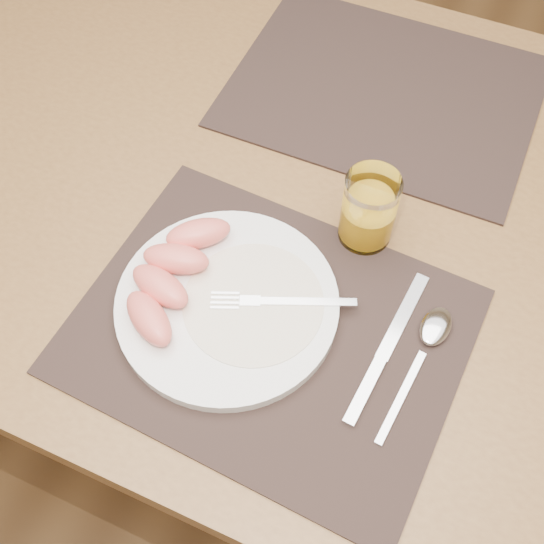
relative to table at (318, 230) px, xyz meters
The scene contains 11 objects.
ground 0.67m from the table, ahead, with size 5.00×5.00×0.00m, color brown.
table is the anchor object (origin of this frame).
placemat_near 0.24m from the table, 84.86° to the right, with size 0.45×0.35×0.00m, color black.
placemat_far 0.24m from the table, 86.49° to the left, with size 0.45×0.35×0.00m, color black.
plate 0.24m from the table, 100.42° to the right, with size 0.27×0.27×0.02m, color white.
plate_dressing 0.23m from the table, 92.56° to the right, with size 0.17×0.17×0.00m.
fork 0.22m from the table, 87.24° to the right, with size 0.17×0.08×0.00m.
knife 0.27m from the table, 52.67° to the right, with size 0.03×0.22×0.01m.
spoon 0.27m from the table, 37.65° to the right, with size 0.04×0.19×0.01m.
juice_glass 0.16m from the table, 28.60° to the right, with size 0.07×0.07×0.10m.
grapefruit_wedges 0.27m from the table, 117.66° to the right, with size 0.10×0.21×0.03m.
Camera 1 is at (0.17, -0.56, 1.48)m, focal length 45.00 mm.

